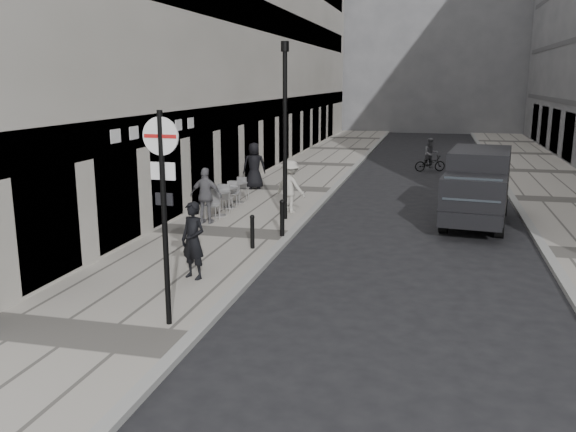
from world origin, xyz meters
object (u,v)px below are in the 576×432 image
sign_post (163,191)px  lamppost (285,123)px  walking_man (193,240)px  panel_van (478,183)px  cyclist (430,159)px

sign_post → lamppost: 8.97m
walking_man → lamppost: bearing=106.6°
lamppost → panel_van: bearing=12.7°
lamppost → walking_man: bearing=-95.0°
sign_post → lamppost: bearing=92.5°
panel_van → cyclist: (-1.58, 11.24, -0.65)m
walking_man → lamppost: 6.75m
walking_man → sign_post: 3.10m
sign_post → cyclist: (4.41, 21.53, -1.95)m
walking_man → lamppost: size_ratio=0.32×
walking_man → cyclist: bearing=96.9°
lamppost → panel_van: (5.98, 1.35, -1.90)m
panel_van → cyclist: 11.36m
lamppost → cyclist: 13.57m
cyclist → walking_man: bearing=-125.9°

